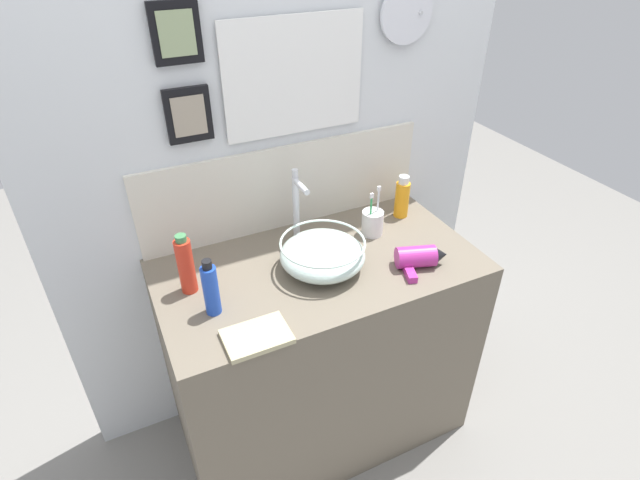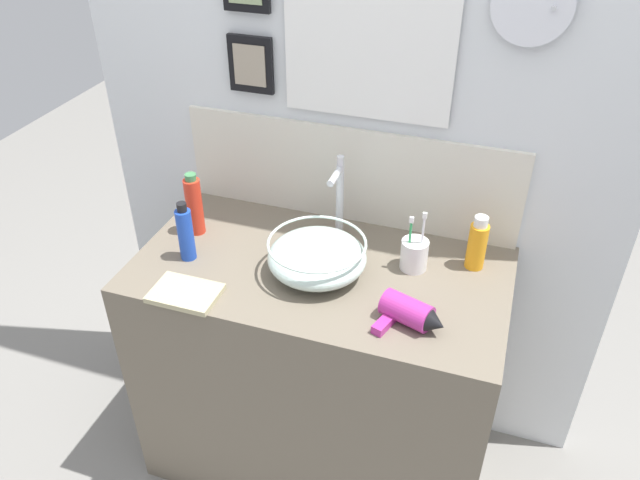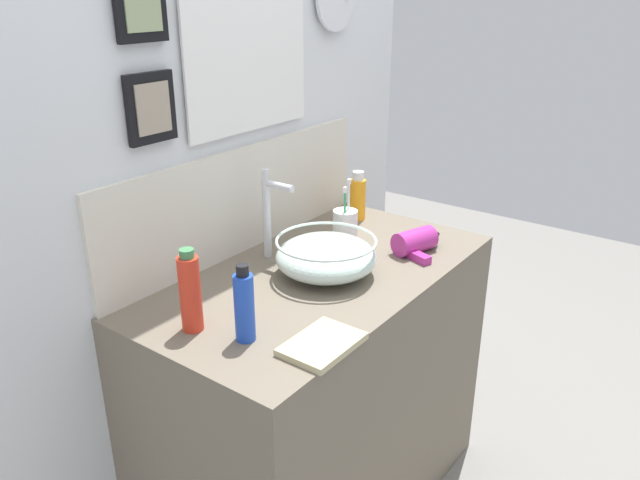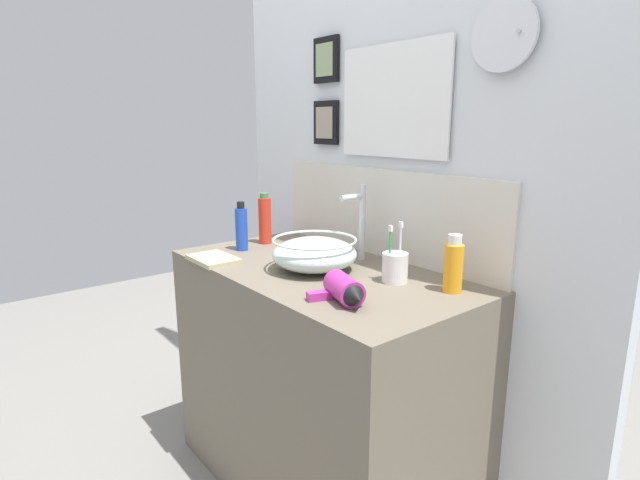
{
  "view_description": "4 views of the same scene",
  "coord_description": "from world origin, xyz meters",
  "px_view_note": "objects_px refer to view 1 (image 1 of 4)",
  "views": [
    {
      "loc": [
        -0.59,
        -1.22,
        1.86
      ],
      "look_at": [
        0.0,
        0.0,
        0.95
      ],
      "focal_mm": 28.0,
      "sensor_mm": 36.0,
      "label": 1
    },
    {
      "loc": [
        0.47,
        -1.38,
        1.95
      ],
      "look_at": [
        0.0,
        0.0,
        0.95
      ],
      "focal_mm": 35.0,
      "sensor_mm": 36.0,
      "label": 2
    },
    {
      "loc": [
        -1.29,
        -0.95,
        1.61
      ],
      "look_at": [
        0.0,
        0.0,
        0.95
      ],
      "focal_mm": 35.0,
      "sensor_mm": 36.0,
      "label": 3
    },
    {
      "loc": [
        1.27,
        -1.01,
        1.32
      ],
      "look_at": [
        0.0,
        0.0,
        0.95
      ],
      "focal_mm": 28.0,
      "sensor_mm": 36.0,
      "label": 4
    }
  ],
  "objects_px": {
    "glass_bowl_sink": "(324,254)",
    "faucet": "(298,201)",
    "hair_drier": "(420,257)",
    "hand_towel": "(257,336)",
    "lotion_bottle": "(211,289)",
    "toothbrush_cup": "(372,222)",
    "spray_bottle": "(186,265)",
    "shampoo_bottle": "(402,198)"
  },
  "relations": [
    {
      "from": "glass_bowl_sink",
      "to": "hair_drier",
      "type": "relative_size",
      "value": 1.51
    },
    {
      "from": "toothbrush_cup",
      "to": "hand_towel",
      "type": "bearing_deg",
      "value": -150.12
    },
    {
      "from": "hair_drier",
      "to": "spray_bottle",
      "type": "relative_size",
      "value": 0.91
    },
    {
      "from": "faucet",
      "to": "lotion_bottle",
      "type": "xyz_separation_m",
      "value": [
        -0.39,
        -0.26,
        -0.07
      ]
    },
    {
      "from": "hair_drier",
      "to": "spray_bottle",
      "type": "bearing_deg",
      "value": 163.89
    },
    {
      "from": "glass_bowl_sink",
      "to": "hand_towel",
      "type": "relative_size",
      "value": 1.52
    },
    {
      "from": "glass_bowl_sink",
      "to": "toothbrush_cup",
      "type": "height_order",
      "value": "toothbrush_cup"
    },
    {
      "from": "toothbrush_cup",
      "to": "lotion_bottle",
      "type": "bearing_deg",
      "value": -165.71
    },
    {
      "from": "hair_drier",
      "to": "toothbrush_cup",
      "type": "bearing_deg",
      "value": 99.61
    },
    {
      "from": "lotion_bottle",
      "to": "toothbrush_cup",
      "type": "bearing_deg",
      "value": 14.29
    },
    {
      "from": "toothbrush_cup",
      "to": "shampoo_bottle",
      "type": "bearing_deg",
      "value": 20.72
    },
    {
      "from": "hand_towel",
      "to": "lotion_bottle",
      "type": "bearing_deg",
      "value": 115.48
    },
    {
      "from": "spray_bottle",
      "to": "shampoo_bottle",
      "type": "distance_m",
      "value": 0.86
    },
    {
      "from": "glass_bowl_sink",
      "to": "spray_bottle",
      "type": "bearing_deg",
      "value": 169.56
    },
    {
      "from": "toothbrush_cup",
      "to": "shampoo_bottle",
      "type": "relative_size",
      "value": 1.13
    },
    {
      "from": "toothbrush_cup",
      "to": "spray_bottle",
      "type": "bearing_deg",
      "value": -177.31
    },
    {
      "from": "glass_bowl_sink",
      "to": "faucet",
      "type": "xyz_separation_m",
      "value": [
        0.0,
        0.21,
        0.1
      ]
    },
    {
      "from": "glass_bowl_sink",
      "to": "hand_towel",
      "type": "height_order",
      "value": "glass_bowl_sink"
    },
    {
      "from": "faucet",
      "to": "hair_drier",
      "type": "relative_size",
      "value": 1.44
    },
    {
      "from": "glass_bowl_sink",
      "to": "hand_towel",
      "type": "distance_m",
      "value": 0.39
    },
    {
      "from": "hair_drier",
      "to": "shampoo_bottle",
      "type": "height_order",
      "value": "shampoo_bottle"
    },
    {
      "from": "spray_bottle",
      "to": "hand_towel",
      "type": "xyz_separation_m",
      "value": [
        0.12,
        -0.29,
        -0.09
      ]
    },
    {
      "from": "glass_bowl_sink",
      "to": "faucet",
      "type": "relative_size",
      "value": 1.05
    },
    {
      "from": "hair_drier",
      "to": "glass_bowl_sink",
      "type": "bearing_deg",
      "value": 156.13
    },
    {
      "from": "lotion_bottle",
      "to": "spray_bottle",
      "type": "bearing_deg",
      "value": 107.03
    },
    {
      "from": "faucet",
      "to": "spray_bottle",
      "type": "relative_size",
      "value": 1.31
    },
    {
      "from": "hand_towel",
      "to": "faucet",
      "type": "bearing_deg",
      "value": 53.1
    },
    {
      "from": "hair_drier",
      "to": "lotion_bottle",
      "type": "bearing_deg",
      "value": 173.54
    },
    {
      "from": "spray_bottle",
      "to": "hand_towel",
      "type": "relative_size",
      "value": 1.11
    },
    {
      "from": "glass_bowl_sink",
      "to": "lotion_bottle",
      "type": "distance_m",
      "value": 0.4
    },
    {
      "from": "spray_bottle",
      "to": "shampoo_bottle",
      "type": "relative_size",
      "value": 1.21
    },
    {
      "from": "lotion_bottle",
      "to": "hand_towel",
      "type": "relative_size",
      "value": 1.02
    },
    {
      "from": "shampoo_bottle",
      "to": "hand_towel",
      "type": "bearing_deg",
      "value": -152.08
    },
    {
      "from": "toothbrush_cup",
      "to": "lotion_bottle",
      "type": "relative_size",
      "value": 1.02
    },
    {
      "from": "hair_drier",
      "to": "hand_towel",
      "type": "xyz_separation_m",
      "value": [
        -0.61,
        -0.08,
        -0.03
      ]
    },
    {
      "from": "toothbrush_cup",
      "to": "hand_towel",
      "type": "relative_size",
      "value": 1.03
    },
    {
      "from": "spray_bottle",
      "to": "lotion_bottle",
      "type": "relative_size",
      "value": 1.09
    },
    {
      "from": "hand_towel",
      "to": "spray_bottle",
      "type": "bearing_deg",
      "value": 111.8
    },
    {
      "from": "spray_bottle",
      "to": "faucet",
      "type": "bearing_deg",
      "value": 16.13
    },
    {
      "from": "glass_bowl_sink",
      "to": "hair_drier",
      "type": "distance_m",
      "value": 0.32
    },
    {
      "from": "toothbrush_cup",
      "to": "hair_drier",
      "type": "bearing_deg",
      "value": -80.39
    },
    {
      "from": "hand_towel",
      "to": "toothbrush_cup",
      "type": "bearing_deg",
      "value": 29.88
    }
  ]
}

